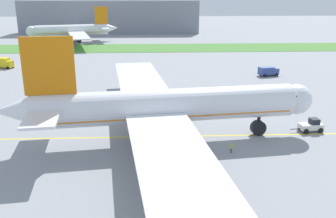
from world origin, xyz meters
name	(u,v)px	position (x,y,z in m)	size (l,w,h in m)	color
ground_plane	(169,137)	(0.00, 0.00, 0.00)	(600.00, 600.00, 0.00)	gray
apron_taxi_line	(169,136)	(0.00, 0.14, 0.00)	(280.00, 0.36, 0.01)	yellow
grass_median_strip	(158,48)	(0.00, 100.23, 0.05)	(320.00, 24.00, 0.10)	#4C8438
airliner_foreground	(162,107)	(-1.17, -1.78, 5.82)	(50.43, 80.04, 17.15)	white
pushback_tug	(311,126)	(24.71, 1.51, 1.04)	(5.76, 2.84, 2.30)	white
ground_crew_wingwalker_port	(231,147)	(9.05, -6.86, 0.99)	(0.26, 0.57, 1.62)	black
ground_crew_marshaller_front	(157,195)	(-2.28, -20.28, 1.07)	(0.28, 0.62, 1.76)	black
service_truck_baggage_loader	(268,71)	(30.42, 45.23, 1.42)	(5.95, 3.64, 2.55)	#33478C
service_truck_fuel_bowser	(5,63)	(-48.55, 59.63, 1.70)	(5.54, 3.95, 3.20)	yellow
parked_airliner_far_centre	(73,30)	(-39.09, 121.13, 5.41)	(40.90, 64.09, 15.96)	white
terminal_building	(111,16)	(-25.66, 161.69, 9.00)	(98.63, 20.00, 18.00)	gray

